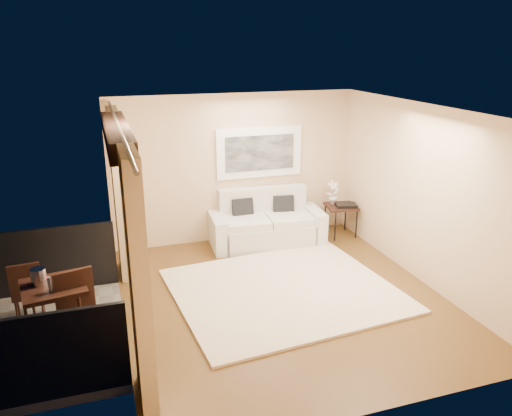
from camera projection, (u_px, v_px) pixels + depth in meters
floor at (283, 298)px, 7.27m from camera, size 5.00×5.00×0.00m
room_shell at (117, 134)px, 5.84m from camera, size 5.00×6.40×5.00m
balcony at (36, 325)px, 6.24m from camera, size 1.81×2.60×1.17m
curtains at (127, 228)px, 6.22m from camera, size 0.16×4.80×2.64m
artwork at (260, 153)px, 9.11m from camera, size 1.62×0.07×0.92m
rug at (284, 290)px, 7.44m from camera, size 3.38×3.01×0.04m
sofa at (266, 224)px, 9.18m from camera, size 2.10×1.01×0.98m
side_table at (341, 208)px, 9.44m from camera, size 0.63×0.63×0.60m
tray at (346, 205)px, 9.36m from camera, size 0.44×0.37×0.05m
orchid at (333, 192)px, 9.43m from camera, size 0.28×0.21×0.48m
bistro_table at (54, 291)px, 5.89m from camera, size 0.81×0.81×0.83m
balcony_chair_far at (27, 289)px, 6.46m from camera, size 0.42×0.42×0.89m
balcony_chair_near at (78, 307)px, 5.81m from camera, size 0.55×0.56×1.04m
ice_bucket at (39, 276)px, 5.85m from camera, size 0.18×0.18×0.20m
candle at (61, 277)px, 5.99m from camera, size 0.06×0.06×0.07m
vase at (50, 284)px, 5.68m from camera, size 0.04×0.04×0.18m
glass_a at (59, 284)px, 5.77m from camera, size 0.06×0.06×0.12m
glass_b at (69, 278)px, 5.90m from camera, size 0.06×0.06×0.12m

